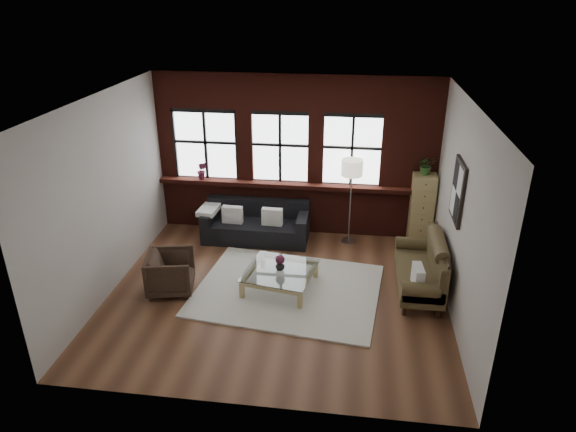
# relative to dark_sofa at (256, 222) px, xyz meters

# --- Properties ---
(floor) EXTENTS (5.50, 5.50, 0.00)m
(floor) POSITION_rel_dark_sofa_xyz_m (0.72, -1.90, -0.37)
(floor) COLOR #55311F
(floor) RESTS_ON ground
(ceiling) EXTENTS (5.50, 5.50, 0.00)m
(ceiling) POSITION_rel_dark_sofa_xyz_m (0.72, -1.90, 2.83)
(ceiling) COLOR white
(ceiling) RESTS_ON ground
(wall_back) EXTENTS (5.50, 0.00, 5.50)m
(wall_back) POSITION_rel_dark_sofa_xyz_m (0.72, 0.60, 1.23)
(wall_back) COLOR #B8B4AB
(wall_back) RESTS_ON ground
(wall_front) EXTENTS (5.50, 0.00, 5.50)m
(wall_front) POSITION_rel_dark_sofa_xyz_m (0.72, -4.40, 1.23)
(wall_front) COLOR #B8B4AB
(wall_front) RESTS_ON ground
(wall_left) EXTENTS (0.00, 5.00, 5.00)m
(wall_left) POSITION_rel_dark_sofa_xyz_m (-2.03, -1.90, 1.23)
(wall_left) COLOR #B8B4AB
(wall_left) RESTS_ON ground
(wall_right) EXTENTS (0.00, 5.00, 5.00)m
(wall_right) POSITION_rel_dark_sofa_xyz_m (3.47, -1.90, 1.23)
(wall_right) COLOR #B8B4AB
(wall_right) RESTS_ON ground
(brick_backwall) EXTENTS (5.50, 0.12, 3.20)m
(brick_backwall) POSITION_rel_dark_sofa_xyz_m (0.72, 0.54, 1.23)
(brick_backwall) COLOR #491811
(brick_backwall) RESTS_ON floor
(sill_ledge) EXTENTS (5.50, 0.30, 0.08)m
(sill_ledge) POSITION_rel_dark_sofa_xyz_m (0.72, 0.45, 0.67)
(sill_ledge) COLOR #491811
(sill_ledge) RESTS_ON brick_backwall
(window_left) EXTENTS (1.38, 0.10, 1.50)m
(window_left) POSITION_rel_dark_sofa_xyz_m (-1.08, 0.55, 1.38)
(window_left) COLOR black
(window_left) RESTS_ON brick_backwall
(window_mid) EXTENTS (1.38, 0.10, 1.50)m
(window_mid) POSITION_rel_dark_sofa_xyz_m (0.42, 0.55, 1.38)
(window_mid) COLOR black
(window_mid) RESTS_ON brick_backwall
(window_right) EXTENTS (1.38, 0.10, 1.50)m
(window_right) POSITION_rel_dark_sofa_xyz_m (1.82, 0.55, 1.38)
(window_right) COLOR black
(window_right) RESTS_ON brick_backwall
(wall_poster) EXTENTS (0.05, 0.74, 0.94)m
(wall_poster) POSITION_rel_dark_sofa_xyz_m (3.44, -1.60, 1.48)
(wall_poster) COLOR black
(wall_poster) RESTS_ON wall_right
(shag_rug) EXTENTS (3.23, 2.67, 0.03)m
(shag_rug) POSITION_rel_dark_sofa_xyz_m (0.88, -1.79, -0.36)
(shag_rug) COLOR beige
(shag_rug) RESTS_ON floor
(dark_sofa) EXTENTS (2.07, 0.84, 0.75)m
(dark_sofa) POSITION_rel_dark_sofa_xyz_m (0.00, 0.00, 0.00)
(dark_sofa) COLOR black
(dark_sofa) RESTS_ON floor
(pillow_a) EXTENTS (0.40, 0.15, 0.34)m
(pillow_a) POSITION_rel_dark_sofa_xyz_m (-0.44, -0.10, 0.19)
(pillow_a) COLOR white
(pillow_a) RESTS_ON dark_sofa
(pillow_b) EXTENTS (0.40, 0.15, 0.34)m
(pillow_b) POSITION_rel_dark_sofa_xyz_m (0.35, -0.10, 0.19)
(pillow_b) COLOR white
(pillow_b) RESTS_ON dark_sofa
(vintage_settee) EXTENTS (0.77, 1.73, 0.93)m
(vintage_settee) POSITION_rel_dark_sofa_xyz_m (3.02, -1.49, 0.09)
(vintage_settee) COLOR #4A3D22
(vintage_settee) RESTS_ON floor
(pillow_settee) EXTENTS (0.17, 0.39, 0.34)m
(pillow_settee) POSITION_rel_dark_sofa_xyz_m (2.94, -2.02, 0.20)
(pillow_settee) COLOR white
(pillow_settee) RESTS_ON vintage_settee
(armchair) EXTENTS (0.88, 0.87, 0.68)m
(armchair) POSITION_rel_dark_sofa_xyz_m (-1.05, -2.03, -0.03)
(armchair) COLOR black
(armchair) RESTS_ON floor
(coffee_table) EXTENTS (1.27, 1.27, 0.37)m
(coffee_table) POSITION_rel_dark_sofa_xyz_m (0.74, -1.73, -0.20)
(coffee_table) COLOR tan
(coffee_table) RESTS_ON shag_rug
(vase) EXTENTS (0.20, 0.20, 0.16)m
(vase) POSITION_rel_dark_sofa_xyz_m (0.74, -1.73, 0.06)
(vase) COLOR #B2B2B2
(vase) RESTS_ON coffee_table
(flowers) EXTENTS (0.16, 0.16, 0.16)m
(flowers) POSITION_rel_dark_sofa_xyz_m (0.74, -1.73, 0.17)
(flowers) COLOR #5A1F38
(flowers) RESTS_ON vase
(drawer_chest) EXTENTS (0.44, 0.44, 1.43)m
(drawer_chest) POSITION_rel_dark_sofa_xyz_m (3.21, 0.33, 0.34)
(drawer_chest) COLOR tan
(drawer_chest) RESTS_ON floor
(potted_plant_top) EXTENTS (0.33, 0.28, 0.36)m
(potted_plant_top) POSITION_rel_dark_sofa_xyz_m (3.21, 0.33, 1.23)
(potted_plant_top) COLOR #2D5923
(potted_plant_top) RESTS_ON drawer_chest
(floor_lamp) EXTENTS (0.40, 0.40, 1.85)m
(floor_lamp) POSITION_rel_dark_sofa_xyz_m (1.84, 0.15, 0.55)
(floor_lamp) COLOR #A5A5A8
(floor_lamp) RESTS_ON floor
(sill_plant) EXTENTS (0.23, 0.19, 0.37)m
(sill_plant) POSITION_rel_dark_sofa_xyz_m (-1.16, 0.42, 0.89)
(sill_plant) COLOR #5A1F38
(sill_plant) RESTS_ON sill_ledge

